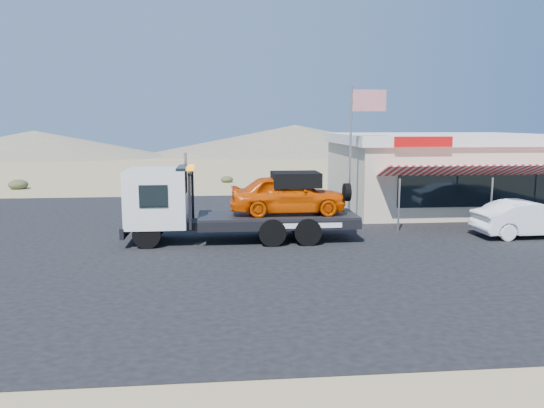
% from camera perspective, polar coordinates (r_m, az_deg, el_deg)
% --- Properties ---
extents(ground, '(120.00, 120.00, 0.00)m').
position_cam_1_polar(ground, '(18.29, -2.79, -5.47)').
color(ground, '#A18A5B').
rests_on(ground, ground).
extents(asphalt_lot, '(32.00, 24.00, 0.02)m').
position_cam_1_polar(asphalt_lot, '(21.39, 2.16, -3.36)').
color(asphalt_lot, black).
rests_on(asphalt_lot, ground).
extents(tow_truck, '(8.63, 2.56, 2.89)m').
position_cam_1_polar(tow_truck, '(20.17, -3.95, 0.35)').
color(tow_truck, black).
rests_on(tow_truck, asphalt_lot).
extents(white_sedan, '(4.42, 1.71, 1.43)m').
position_cam_1_polar(white_sedan, '(23.27, 25.97, -1.43)').
color(white_sedan, white).
rests_on(white_sedan, asphalt_lot).
extents(jerky_store, '(10.40, 9.97, 3.90)m').
position_cam_1_polar(jerky_store, '(29.12, 17.36, 3.41)').
color(jerky_store, beige).
rests_on(jerky_store, asphalt_lot).
extents(flagpole, '(1.55, 0.10, 6.00)m').
position_cam_1_polar(flagpole, '(22.97, 9.02, 6.82)').
color(flagpole, '#99999E').
rests_on(flagpole, asphalt_lot).
extents(distant_hills, '(126.00, 48.00, 4.20)m').
position_cam_1_polar(distant_hills, '(73.45, -12.71, 6.48)').
color(distant_hills, '#726B59').
rests_on(distant_hills, ground).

